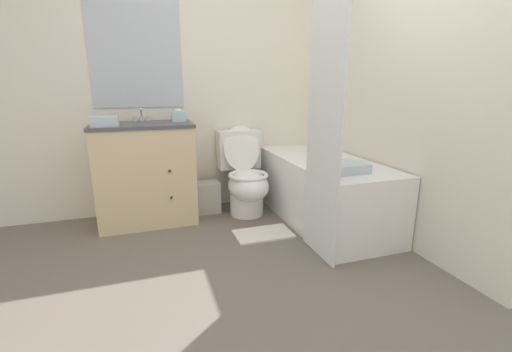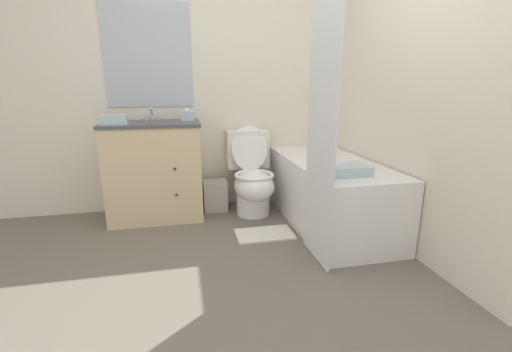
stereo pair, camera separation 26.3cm
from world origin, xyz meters
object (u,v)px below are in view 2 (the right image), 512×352
bathtub (329,192)px  bath_mat (264,234)px  sink_faucet (152,116)px  hand_towel_folded (114,120)px  wastebasket (215,196)px  toilet (252,178)px  bath_towel_folded (346,170)px  vanity_cabinet (155,170)px  tissue_box (187,116)px

bathtub → bath_mat: bearing=-168.6°
sink_faucet → hand_towel_folded: (-0.28, -0.34, 0.01)m
sink_faucet → wastebasket: (0.55, -0.11, -0.78)m
sink_faucet → bath_mat: sink_faucet is taller
bath_mat → toilet: bearing=89.1°
bathtub → wastebasket: (-0.96, 0.57, -0.14)m
bath_mat → bath_towel_folded: bearing=-32.8°
toilet → hand_towel_folded: (-1.18, -0.08, 0.59)m
vanity_cabinet → bath_towel_folded: bearing=-34.3°
toilet → wastebasket: toilet is taller
tissue_box → hand_towel_folded: size_ratio=0.59×
toilet → hand_towel_folded: bearing=-176.1°
wastebasket → tissue_box: tissue_box is taller
tissue_box → bath_towel_folded: 1.55m
sink_faucet → hand_towel_folded: 0.44m
sink_faucet → wastebasket: bearing=-11.6°
tissue_box → wastebasket: bearing=-3.9°
sink_faucet → bath_mat: (0.89, -0.81, -0.92)m
bathtub → bath_towel_folded: bearing=-102.2°
toilet → tissue_box: bearing=164.6°
vanity_cabinet → toilet: vanity_cabinet is taller
sink_faucet → tissue_box: sink_faucet is taller
bathtub → hand_towel_folded: bearing=169.1°
bathtub → bath_mat: (-0.62, -0.13, -0.28)m
vanity_cabinet → bath_mat: (0.89, -0.63, -0.45)m
bath_towel_folded → bath_mat: 0.87m
tissue_box → bath_mat: bearing=-51.2°
hand_towel_folded → wastebasket: bearing=15.0°
sink_faucet → bathtub: 1.78m
bathtub → bath_mat: 0.70m
hand_towel_folded → bath_towel_folded: (1.70, -0.81, -0.32)m
vanity_cabinet → wastebasket: vanity_cabinet is taller
wastebasket → bath_towel_folded: bearing=-50.1°
sink_faucet → bath_towel_folded: (1.42, -1.14, -0.32)m
vanity_cabinet → bathtub: size_ratio=0.59×
vanity_cabinet → sink_faucet: bearing=90.0°
tissue_box → sink_faucet: bearing=163.0°
bathtub → sink_faucet: bearing=155.8°
sink_faucet → bath_mat: size_ratio=0.30×
bath_towel_folded → bath_mat: size_ratio=0.71×
bathtub → hand_towel_folded: hand_towel_folded is taller
tissue_box → bathtub: bearing=-26.0°
vanity_cabinet → bath_mat: 1.18m
wastebasket → bath_mat: wastebasket is taller
toilet → hand_towel_folded: 1.32m
wastebasket → bath_towel_folded: (0.86, -1.03, 0.46)m
sink_faucet → toilet: bearing=-16.0°
vanity_cabinet → hand_towel_folded: 0.58m
vanity_cabinet → wastebasket: bearing=6.6°
bath_towel_folded → bath_mat: bath_towel_folded is taller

